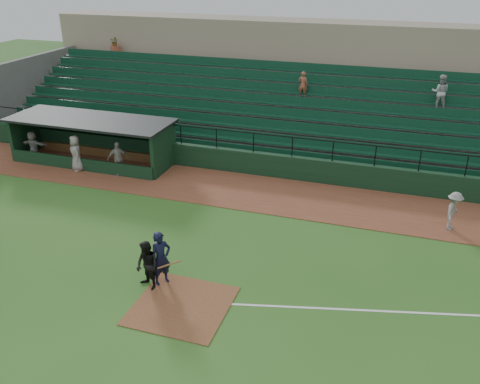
% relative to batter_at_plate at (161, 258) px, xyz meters
% --- Properties ---
extents(ground, '(90.00, 90.00, 0.00)m').
position_rel_batter_at_plate_xyz_m(ground, '(1.15, 0.03, -0.98)').
color(ground, '#2F5E1E').
rests_on(ground, ground).
extents(warning_track, '(40.00, 4.00, 0.03)m').
position_rel_batter_at_plate_xyz_m(warning_track, '(1.15, 8.03, -0.97)').
color(warning_track, brown).
rests_on(warning_track, ground).
extents(home_plate_dirt, '(3.00, 3.00, 0.03)m').
position_rel_batter_at_plate_xyz_m(home_plate_dirt, '(1.15, -0.97, -0.97)').
color(home_plate_dirt, brown).
rests_on(home_plate_dirt, ground).
extents(foul_line, '(17.49, 4.44, 0.01)m').
position_rel_batter_at_plate_xyz_m(foul_line, '(9.15, 1.23, -0.98)').
color(foul_line, white).
rests_on(foul_line, ground).
extents(stadium_structure, '(38.00, 13.08, 6.40)m').
position_rel_batter_at_plate_xyz_m(stadium_structure, '(1.15, 16.49, 1.32)').
color(stadium_structure, black).
rests_on(stadium_structure, ground).
extents(dugout, '(8.90, 3.20, 2.42)m').
position_rel_batter_at_plate_xyz_m(dugout, '(-8.60, 9.59, 0.35)').
color(dugout, black).
rests_on(dugout, ground).
extents(batter_at_plate, '(1.20, 0.86, 1.97)m').
position_rel_batter_at_plate_xyz_m(batter_at_plate, '(0.00, 0.00, 0.00)').
color(batter_at_plate, black).
rests_on(batter_at_plate, ground).
extents(umpire, '(1.06, 0.98, 1.76)m').
position_rel_batter_at_plate_xyz_m(umpire, '(-0.32, -0.40, -0.11)').
color(umpire, black).
rests_on(umpire, ground).
extents(runner, '(0.89, 1.20, 1.65)m').
position_rel_batter_at_plate_xyz_m(runner, '(9.59, 7.11, -0.13)').
color(runner, gray).
rests_on(runner, warning_track).
extents(dugout_player_a, '(1.11, 0.94, 1.78)m').
position_rel_batter_at_plate_xyz_m(dugout_player_a, '(-6.31, 7.88, -0.07)').
color(dugout_player_a, gray).
rests_on(dugout_player_a, warning_track).
extents(dugout_player_b, '(1.09, 1.08, 1.90)m').
position_rel_batter_at_plate_xyz_m(dugout_player_b, '(-8.70, 7.76, -0.01)').
color(dugout_player_b, gray).
rests_on(dugout_player_b, warning_track).
extents(dugout_player_c, '(1.54, 0.54, 1.64)m').
position_rel_batter_at_plate_xyz_m(dugout_player_c, '(-11.82, 8.31, -0.13)').
color(dugout_player_c, gray).
rests_on(dugout_player_c, warning_track).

